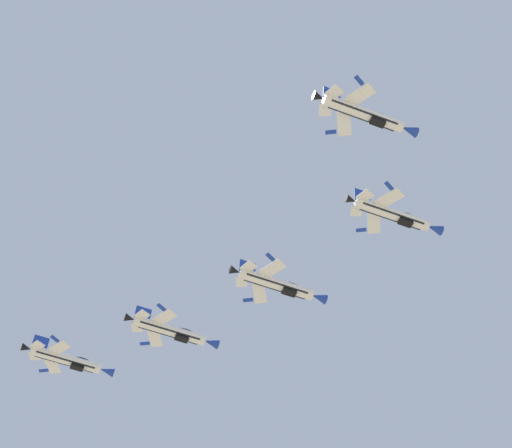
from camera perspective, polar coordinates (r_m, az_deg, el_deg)
The scene contains 5 objects.
fighter_jet_lead at distance 132.95m, azimuth 8.94°, elevation 0.62°, with size 15.95×10.54×4.38m.
fighter_jet_left_wing at distance 135.06m, azimuth 1.43°, elevation -3.96°, with size 15.95×10.62×4.38m.
fighter_jet_right_wing at distance 124.39m, azimuth 7.10°, elevation 7.12°, with size 15.95×10.51×4.38m.
fighter_jet_left_outer at distance 143.42m, azimuth -5.53°, elevation -6.93°, with size 15.95×10.55×4.39m.
fighter_jet_trail_slot at distance 152.15m, azimuth -12.18°, elevation -8.63°, with size 15.95×10.47×4.38m.
Camera 1 is at (4.67, -3.60, 1.63)m, focal length 61.48 mm.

